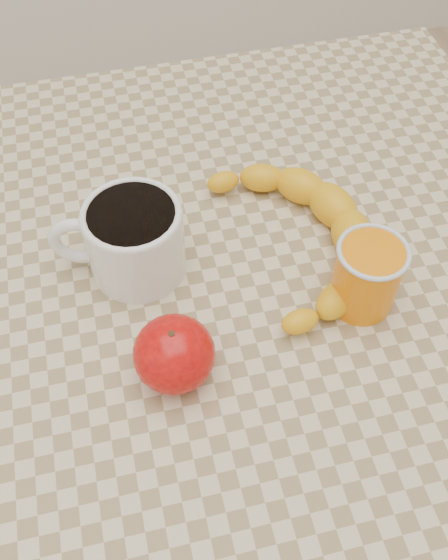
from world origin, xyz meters
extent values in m
plane|color=tan|center=(0.00, 0.00, 0.00)|extent=(3.00, 3.00, 0.00)
cube|color=beige|center=(0.00, 0.00, 0.73)|extent=(0.80, 0.80, 0.04)
cube|color=olive|center=(0.00, 0.00, 0.68)|extent=(0.74, 0.74, 0.06)
cylinder|color=olive|center=(0.35, 0.35, 0.35)|extent=(0.05, 0.05, 0.71)
cylinder|color=white|center=(-0.08, 0.05, 0.79)|extent=(0.12, 0.12, 0.08)
cylinder|color=black|center=(-0.08, 0.05, 0.83)|extent=(0.08, 0.08, 0.01)
torus|color=white|center=(-0.08, 0.05, 0.83)|extent=(0.10, 0.10, 0.01)
torus|color=white|center=(-0.13, 0.07, 0.79)|extent=(0.06, 0.03, 0.06)
cylinder|color=orange|center=(0.13, -0.04, 0.79)|extent=(0.06, 0.06, 0.08)
torus|color=silver|center=(0.13, -0.04, 0.83)|extent=(0.07, 0.07, 0.00)
ellipsoid|color=#940408|center=(-0.06, -0.08, 0.78)|extent=(0.08, 0.08, 0.07)
cylinder|color=#382311|center=(-0.06, -0.08, 0.81)|extent=(0.01, 0.01, 0.01)
camera|label=1|loc=(-0.09, -0.36, 1.26)|focal=40.00mm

